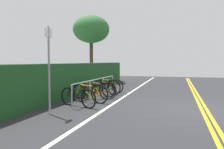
# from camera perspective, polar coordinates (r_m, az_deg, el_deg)

# --- Properties ---
(ground_plane) EXTENTS (32.15, 13.70, 0.05)m
(ground_plane) POSITION_cam_1_polar(r_m,az_deg,el_deg) (8.17, 22.05, -8.20)
(ground_plane) COLOR #2B2B2D
(centre_line_yellow_inner) EXTENTS (28.93, 0.10, 0.00)m
(centre_line_yellow_inner) POSITION_cam_1_polar(r_m,az_deg,el_deg) (8.18, 22.62, -8.02)
(centre_line_yellow_inner) COLOR gold
(centre_line_yellow_inner) RESTS_ON ground_plane
(centre_line_yellow_outer) EXTENTS (28.93, 0.10, 0.00)m
(centre_line_yellow_outer) POSITION_cam_1_polar(r_m,az_deg,el_deg) (8.16, 21.49, -8.02)
(centre_line_yellow_outer) COLOR gold
(centre_line_yellow_outer) RESTS_ON ground_plane
(bike_lane_stripe_white) EXTENTS (28.93, 0.12, 0.00)m
(bike_lane_stripe_white) POSITION_cam_1_polar(r_m,az_deg,el_deg) (8.44, 0.20, -7.41)
(bike_lane_stripe_white) COLOR white
(bike_lane_stripe_white) RESTS_ON ground_plane
(bike_rack) EXTENTS (4.91, 0.05, 0.82)m
(bike_rack) POSITION_cam_1_polar(r_m,az_deg,el_deg) (9.83, -3.80, -2.28)
(bike_rack) COLOR #9EA0A5
(bike_rack) RESTS_ON ground_plane
(bicycle_0) EXTENTS (0.66, 1.60, 0.69)m
(bicycle_0) POSITION_cam_1_polar(r_m,az_deg,el_deg) (8.04, -8.57, -5.67)
(bicycle_0) COLOR black
(bicycle_0) RESTS_ON ground_plane
(bicycle_1) EXTENTS (0.48, 1.73, 0.75)m
(bicycle_1) POSITION_cam_1_polar(r_m,az_deg,el_deg) (8.81, -5.95, -4.66)
(bicycle_1) COLOR black
(bicycle_1) RESTS_ON ground_plane
(bicycle_2) EXTENTS (0.51, 1.80, 0.76)m
(bicycle_2) POSITION_cam_1_polar(r_m,az_deg,el_deg) (9.54, -4.29, -4.01)
(bicycle_2) COLOR black
(bicycle_2) RESTS_ON ground_plane
(bicycle_3) EXTENTS (0.54, 1.61, 0.69)m
(bicycle_3) POSITION_cam_1_polar(r_m,az_deg,el_deg) (10.31, -3.21, -3.67)
(bicycle_3) COLOR black
(bicycle_3) RESTS_ON ground_plane
(bicycle_4) EXTENTS (0.60, 1.65, 0.75)m
(bicycle_4) POSITION_cam_1_polar(r_m,az_deg,el_deg) (10.97, -1.65, -3.08)
(bicycle_4) COLOR black
(bicycle_4) RESTS_ON ground_plane
(bicycle_5) EXTENTS (0.66, 1.72, 0.72)m
(bicycle_5) POSITION_cam_1_polar(r_m,az_deg,el_deg) (11.72, -0.86, -2.76)
(bicycle_5) COLOR black
(bicycle_5) RESTS_ON ground_plane
(sign_post_near) EXTENTS (0.36, 0.06, 2.58)m
(sign_post_near) POSITION_cam_1_polar(r_m,az_deg,el_deg) (6.89, -15.54, 2.88)
(sign_post_near) COLOR gray
(sign_post_near) RESTS_ON ground_plane
(hedge_backdrop) EXTENTS (13.86, 1.01, 1.48)m
(hedge_backdrop) POSITION_cam_1_polar(r_m,az_deg,el_deg) (11.83, -8.72, -0.77)
(hedge_backdrop) COLOR #1C4C21
(hedge_backdrop) RESTS_ON ground_plane
(tree_mid) EXTENTS (2.79, 2.79, 5.08)m
(tree_mid) POSITION_cam_1_polar(r_m,az_deg,el_deg) (17.74, -5.25, 11.14)
(tree_mid) COLOR #473323
(tree_mid) RESTS_ON ground_plane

